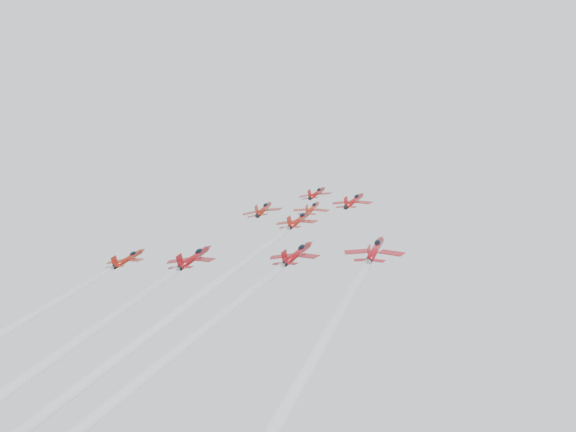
% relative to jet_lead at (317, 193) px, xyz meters
% --- Properties ---
extents(jet_lead, '(8.76, 11.55, 6.24)m').
position_rel_jet_lead_xyz_m(jet_lead, '(0.00, 0.00, 0.00)').
color(jet_lead, '#9B0F0E').
extents(jet_row2_left, '(10.02, 13.21, 7.13)m').
position_rel_jet_lead_xyz_m(jet_row2_left, '(-9.19, -11.07, -5.29)').
color(jet_row2_left, maroon).
extents(jet_row2_center, '(8.45, 11.14, 6.02)m').
position_rel_jet_lead_xyz_m(jet_row2_center, '(4.15, -13.70, -6.57)').
color(jet_row2_center, '#AF2010').
extents(jet_row2_right, '(9.58, 12.62, 6.82)m').
position_rel_jet_lead_xyz_m(jet_row2_right, '(12.74, -10.05, -4.81)').
color(jet_row2_right, '#A70F10').
extents(jet_center, '(9.57, 94.03, 45.93)m').
position_rel_jet_lead_xyz_m(jet_center, '(4.32, -63.68, -30.58)').
color(jet_center, '#A11C0F').
extents(jet_rear_right, '(9.53, 93.59, 45.71)m').
position_rel_jet_lead_xyz_m(jet_rear_right, '(12.37, -83.79, -40.21)').
color(jet_rear_right, maroon).
extents(jet_rear_farright, '(10.24, 100.62, 49.14)m').
position_rel_jet_lead_xyz_m(jet_rear_farright, '(26.49, -86.82, -41.66)').
color(jet_rear_farright, '#AE101C').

